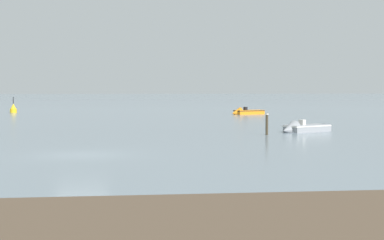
{
  "coord_description": "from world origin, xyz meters",
  "views": [
    {
      "loc": [
        1.49,
        -30.01,
        3.15
      ],
      "look_at": [
        8.51,
        24.95,
        0.4
      ],
      "focal_mm": 58.1,
      "sensor_mm": 36.0,
      "label": 1
    }
  ],
  "objects": [
    {
      "name": "motorboat_moored_0",
      "position": [
        15.22,
        14.11,
        0.2
      ],
      "size": [
        4.38,
        3.25,
        1.44
      ],
      "rotation": [
        0.0,
        0.0,
        3.63
      ],
      "color": "gray",
      "rests_on": "ground"
    },
    {
      "name": "motorboat_moored_2",
      "position": [
        17.88,
        46.11,
        0.2
      ],
      "size": [
        4.56,
        2.89,
        1.48
      ],
      "rotation": [
        0.0,
        0.0,
        3.49
      ],
      "color": "orange",
      "rests_on": "ground"
    },
    {
      "name": "channel_buoy",
      "position": [
        -11.78,
        55.71,
        0.46
      ],
      "size": [
        0.9,
        0.9,
        2.3
      ],
      "color": "gold",
      "rests_on": "ground"
    },
    {
      "name": "mooring_post_left",
      "position": [
        12.03,
        11.73,
        0.72
      ],
      "size": [
        0.22,
        0.22,
        1.66
      ],
      "color": "#3C3323",
      "rests_on": "ground"
    },
    {
      "name": "ground_plane",
      "position": [
        0.0,
        0.0,
        0.0
      ],
      "size": [
        800.0,
        800.0,
        0.0
      ],
      "primitive_type": "plane",
      "color": "slate"
    }
  ]
}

